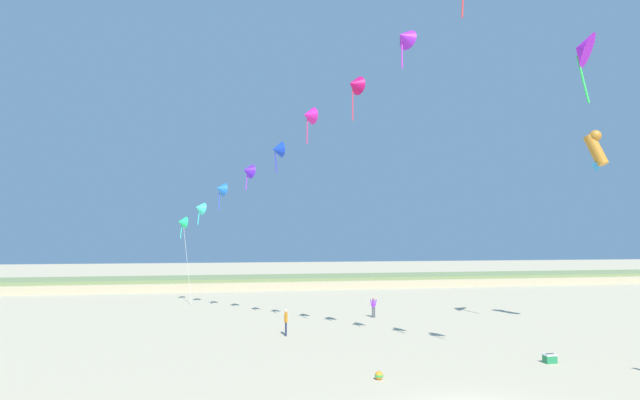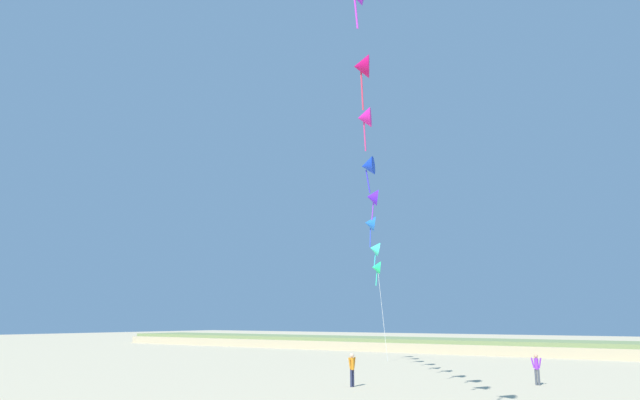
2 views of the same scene
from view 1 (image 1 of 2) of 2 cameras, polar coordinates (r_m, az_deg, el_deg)
dune_ridge at (r=65.99m, az=-3.22°, el=-9.24°), size 120.00×9.90×1.31m
person_near_left at (r=39.77m, az=6.13°, el=-11.91°), size 0.55×0.22×1.58m
person_mid_center at (r=32.26m, az=-3.91°, el=-13.56°), size 0.23×0.58×1.66m
kite_banner_string at (r=32.25m, az=-1.14°, el=9.38°), size 19.79×36.57×20.70m
large_kite_low_lead at (r=37.90m, az=28.99°, el=5.11°), size 1.48×1.60×2.82m
large_kite_mid_trail at (r=35.93m, az=27.73°, el=14.98°), size 2.66×2.67×4.59m
beach_cooler at (r=27.92m, az=24.78°, el=-16.13°), size 0.58×0.41×0.46m
beach_ball at (r=22.87m, az=6.76°, el=-19.28°), size 0.36×0.36×0.36m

